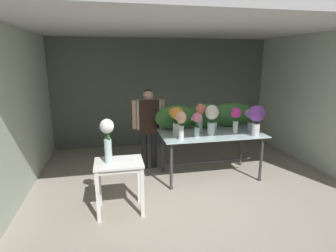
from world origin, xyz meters
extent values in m
plane|color=#9E9384|center=(0.00, 1.97, 0.00)|extent=(8.66, 8.66, 0.00)
cube|color=slate|center=(0.00, 3.94, 1.32)|extent=(5.50, 0.12, 2.65)
cube|color=silver|center=(-2.75, 1.97, 1.32)|extent=(0.12, 4.06, 2.65)
cube|color=silver|center=(2.75, 1.97, 1.32)|extent=(0.12, 4.06, 2.65)
cube|color=silver|center=(0.00, 1.97, 2.71)|extent=(5.62, 4.06, 0.12)
cube|color=#ADC7CB|center=(0.46, 1.69, 0.84)|extent=(1.85, 0.97, 0.02)
cylinder|color=#38383D|center=(-0.36, 1.31, 0.41)|extent=(0.05, 0.05, 0.83)
sphere|color=#38383D|center=(-0.36, 1.31, 0.03)|extent=(0.07, 0.07, 0.07)
cylinder|color=#38383D|center=(1.29, 1.31, 0.41)|extent=(0.05, 0.05, 0.83)
sphere|color=#38383D|center=(1.29, 1.31, 0.03)|extent=(0.07, 0.07, 0.07)
cylinder|color=#38383D|center=(-0.36, 2.07, 0.41)|extent=(0.05, 0.05, 0.83)
sphere|color=#38383D|center=(-0.36, 2.07, 0.03)|extent=(0.07, 0.07, 0.07)
cylinder|color=#38383D|center=(1.29, 2.07, 0.41)|extent=(0.05, 0.05, 0.83)
sphere|color=#38383D|center=(1.29, 2.07, 0.03)|extent=(0.07, 0.07, 0.07)
cylinder|color=#38383D|center=(0.46, 1.69, 0.29)|extent=(1.65, 0.03, 0.03)
cube|color=white|center=(-1.22, 0.80, 0.74)|extent=(0.67, 0.51, 0.03)
cube|color=white|center=(-1.22, 0.80, 0.70)|extent=(0.61, 0.45, 0.06)
cube|color=white|center=(-1.52, 0.59, 0.36)|extent=(0.05, 0.05, 0.73)
cube|color=white|center=(-0.93, 0.59, 0.36)|extent=(0.05, 0.05, 0.73)
cube|color=white|center=(-1.52, 1.01, 0.36)|extent=(0.05, 0.05, 0.73)
cube|color=white|center=(-0.93, 1.01, 0.36)|extent=(0.05, 0.05, 0.73)
cylinder|color=#232328|center=(-0.69, 2.33, 0.41)|extent=(0.12, 0.12, 0.83)
cylinder|color=#232328|center=(-0.49, 2.33, 0.41)|extent=(0.12, 0.12, 0.83)
cube|color=silver|center=(-0.59, 2.33, 1.11)|extent=(0.45, 0.22, 0.55)
cube|color=black|center=(-0.59, 2.21, 1.07)|extent=(0.39, 0.02, 0.67)
cylinder|color=#D8AD8E|center=(-0.86, 2.33, 1.11)|extent=(0.09, 0.09, 0.55)
cylinder|color=#D8AD8E|center=(-0.32, 2.33, 1.11)|extent=(0.09, 0.09, 0.55)
sphere|color=#D8AD8E|center=(-0.59, 2.33, 1.47)|extent=(0.20, 0.20, 0.20)
ellipsoid|color=black|center=(-0.59, 2.35, 1.54)|extent=(0.15, 0.15, 0.09)
ellipsoid|color=#387033|center=(-0.11, 2.05, 1.08)|extent=(0.79, 0.31, 0.47)
ellipsoid|color=#387033|center=(0.50, 2.05, 1.09)|extent=(0.77, 0.30, 0.48)
ellipsoid|color=#387033|center=(1.03, 2.05, 1.08)|extent=(0.93, 0.26, 0.48)
cylinder|color=silver|center=(0.30, 1.84, 0.96)|extent=(0.10, 0.10, 0.23)
cylinder|color=#9EBCB2|center=(0.30, 1.84, 0.90)|extent=(0.09, 0.09, 0.10)
cylinder|color=#2D6028|center=(0.33, 1.84, 1.02)|extent=(0.01, 0.01, 0.34)
cylinder|color=#2D6028|center=(0.30, 1.86, 1.02)|extent=(0.01, 0.01, 0.34)
cylinder|color=#2D6028|center=(0.29, 1.84, 1.02)|extent=(0.01, 0.01, 0.34)
cylinder|color=#2D6028|center=(0.30, 1.82, 1.02)|extent=(0.01, 0.01, 0.34)
ellipsoid|color=#EF7A60|center=(0.30, 1.84, 1.26)|extent=(0.17, 0.17, 0.21)
sphere|color=#EF7A60|center=(0.26, 1.85, 1.27)|extent=(0.06, 0.06, 0.06)
sphere|color=#EF7A60|center=(0.36, 1.83, 1.29)|extent=(0.09, 0.09, 0.09)
ellipsoid|color=#477F3D|center=(0.32, 1.86, 1.09)|extent=(0.09, 0.11, 0.03)
cylinder|color=silver|center=(0.88, 1.56, 0.96)|extent=(0.10, 0.10, 0.22)
cylinder|color=#9EBCB2|center=(0.88, 1.56, 0.89)|extent=(0.09, 0.09, 0.09)
cylinder|color=#28562D|center=(0.90, 1.56, 1.01)|extent=(0.01, 0.01, 0.32)
cylinder|color=#28562D|center=(0.87, 1.58, 1.01)|extent=(0.01, 0.01, 0.32)
cylinder|color=#28562D|center=(0.87, 1.56, 1.01)|extent=(0.01, 0.01, 0.32)
cylinder|color=#28562D|center=(0.87, 1.54, 1.01)|extent=(0.01, 0.01, 0.32)
ellipsoid|color=#D1338E|center=(0.88, 1.56, 1.23)|extent=(0.17, 0.17, 0.18)
sphere|color=#D1338E|center=(0.81, 1.55, 1.20)|extent=(0.08, 0.08, 0.08)
sphere|color=#D1338E|center=(0.94, 1.58, 1.20)|extent=(0.07, 0.07, 0.07)
cylinder|color=silver|center=(0.14, 1.51, 0.93)|extent=(0.09, 0.09, 0.16)
cylinder|color=#9EBCB2|center=(0.14, 1.51, 0.88)|extent=(0.09, 0.09, 0.07)
cylinder|color=#477F3D|center=(0.15, 1.51, 0.99)|extent=(0.01, 0.01, 0.28)
cylinder|color=#477F3D|center=(0.14, 1.53, 0.99)|extent=(0.01, 0.01, 0.28)
cylinder|color=#477F3D|center=(0.13, 1.51, 0.99)|extent=(0.01, 0.01, 0.28)
cylinder|color=#477F3D|center=(0.14, 1.49, 0.99)|extent=(0.01, 0.01, 0.28)
ellipsoid|color=pink|center=(0.14, 1.51, 1.18)|extent=(0.18, 0.18, 0.16)
sphere|color=pink|center=(0.06, 1.54, 1.16)|extent=(0.07, 0.07, 0.07)
ellipsoid|color=#28562D|center=(0.15, 1.48, 1.03)|extent=(0.05, 0.10, 0.03)
cylinder|color=silver|center=(0.61, 1.89, 0.92)|extent=(0.09, 0.09, 0.14)
cylinder|color=#9EBCB2|center=(0.61, 1.89, 0.88)|extent=(0.09, 0.09, 0.06)
cylinder|color=#2D6028|center=(0.63, 1.89, 0.99)|extent=(0.01, 0.01, 0.27)
cylinder|color=#2D6028|center=(0.60, 1.91, 0.99)|extent=(0.01, 0.01, 0.27)
cylinder|color=#2D6028|center=(0.60, 1.87, 0.99)|extent=(0.01, 0.01, 0.27)
ellipsoid|color=#EFB2BC|center=(0.61, 1.89, 1.17)|extent=(0.15, 0.15, 0.15)
cylinder|color=silver|center=(0.41, 1.55, 0.96)|extent=(0.14, 0.14, 0.22)
cylinder|color=#9EBCB2|center=(0.41, 1.55, 0.89)|extent=(0.13, 0.13, 0.09)
cylinder|color=#28562D|center=(0.45, 1.55, 1.02)|extent=(0.01, 0.01, 0.32)
cylinder|color=#28562D|center=(0.42, 1.57, 1.02)|extent=(0.01, 0.01, 0.32)
cylinder|color=#28562D|center=(0.39, 1.54, 1.02)|extent=(0.01, 0.01, 0.32)
cylinder|color=#28562D|center=(0.42, 1.51, 1.02)|extent=(0.01, 0.01, 0.32)
ellipsoid|color=white|center=(0.41, 1.55, 1.25)|extent=(0.23, 0.23, 0.25)
sphere|color=white|center=(0.48, 1.54, 1.21)|extent=(0.09, 0.09, 0.09)
ellipsoid|color=#28562D|center=(0.38, 1.56, 1.09)|extent=(0.07, 0.11, 0.03)
cylinder|color=silver|center=(1.15, 1.34, 0.95)|extent=(0.14, 0.14, 0.22)
cylinder|color=#9EBCB2|center=(1.15, 1.34, 0.89)|extent=(0.13, 0.13, 0.09)
cylinder|color=#28562D|center=(1.17, 1.34, 1.01)|extent=(0.01, 0.01, 0.31)
cylinder|color=#28562D|center=(1.14, 1.38, 1.01)|extent=(0.01, 0.01, 0.31)
cylinder|color=#28562D|center=(1.13, 1.33, 1.01)|extent=(0.01, 0.01, 0.31)
ellipsoid|color=purple|center=(1.15, 1.34, 1.24)|extent=(0.29, 0.29, 0.27)
sphere|color=purple|center=(1.06, 1.36, 1.20)|extent=(0.08, 0.08, 0.08)
sphere|color=purple|center=(1.24, 1.31, 1.23)|extent=(0.12, 0.12, 0.12)
cylinder|color=silver|center=(-0.18, 1.69, 0.95)|extent=(0.14, 0.14, 0.21)
cylinder|color=#9EBCB2|center=(-0.18, 1.69, 0.89)|extent=(0.12, 0.12, 0.09)
cylinder|color=#2D6028|center=(-0.15, 1.70, 1.01)|extent=(0.01, 0.01, 0.31)
cylinder|color=#2D6028|center=(-0.19, 1.70, 1.01)|extent=(0.01, 0.01, 0.31)
cylinder|color=#2D6028|center=(-0.19, 1.67, 1.01)|extent=(0.01, 0.01, 0.31)
ellipsoid|color=orange|center=(-0.18, 1.69, 1.23)|extent=(0.24, 0.24, 0.22)
sphere|color=orange|center=(-0.26, 1.72, 1.26)|extent=(0.11, 0.11, 0.11)
sphere|color=orange|center=(-0.11, 1.67, 1.25)|extent=(0.07, 0.07, 0.07)
ellipsoid|color=#2D6028|center=(-0.17, 1.70, 1.07)|extent=(0.05, 0.10, 0.03)
cylinder|color=silver|center=(1.24, 1.67, 0.92)|extent=(0.12, 0.12, 0.16)
cylinder|color=#9EBCB2|center=(1.24, 1.67, 0.88)|extent=(0.11, 0.11, 0.07)
cylinder|color=#28562D|center=(1.26, 1.67, 0.99)|extent=(0.01, 0.01, 0.27)
cylinder|color=#28562D|center=(1.23, 1.70, 0.99)|extent=(0.01, 0.01, 0.27)
cylinder|color=#28562D|center=(1.21, 1.67, 0.99)|extent=(0.01, 0.01, 0.27)
cylinder|color=#28562D|center=(1.24, 1.65, 0.99)|extent=(0.01, 0.01, 0.27)
ellipsoid|color=#B28ED1|center=(1.24, 1.67, 1.18)|extent=(0.26, 0.26, 0.17)
sphere|color=#B28ED1|center=(1.33, 1.69, 1.18)|extent=(0.09, 0.09, 0.09)
ellipsoid|color=#477F3D|center=(1.27, 1.64, 1.02)|extent=(0.11, 0.08, 0.03)
cylinder|color=silver|center=(-0.17, 1.39, 0.96)|extent=(0.09, 0.09, 0.23)
cylinder|color=#9EBCB2|center=(-0.17, 1.39, 0.90)|extent=(0.09, 0.09, 0.10)
cylinder|color=#387033|center=(-0.16, 1.40, 1.01)|extent=(0.01, 0.01, 0.30)
cylinder|color=#387033|center=(-0.19, 1.41, 1.01)|extent=(0.01, 0.01, 0.30)
cylinder|color=#387033|center=(-0.18, 1.38, 1.01)|extent=(0.01, 0.01, 0.30)
ellipsoid|color=#F4B78E|center=(-0.17, 1.39, 1.22)|extent=(0.17, 0.17, 0.19)
sphere|color=#F4B78E|center=(-0.24, 1.41, 1.21)|extent=(0.08, 0.08, 0.08)
cylinder|color=silver|center=(-1.36, 0.80, 0.92)|extent=(0.10, 0.10, 0.33)
cylinder|color=#9EBCB2|center=(-1.36, 0.80, 0.83)|extent=(0.09, 0.09, 0.14)
cylinder|color=#477F3D|center=(-1.34, 0.81, 0.99)|extent=(0.01, 0.01, 0.45)
cylinder|color=#477F3D|center=(-1.36, 0.83, 0.99)|extent=(0.01, 0.01, 0.45)
cylinder|color=#477F3D|center=(-1.38, 0.80, 0.99)|extent=(0.01, 0.01, 0.45)
cylinder|color=#477F3D|center=(-1.35, 0.78, 0.99)|extent=(0.01, 0.01, 0.45)
ellipsoid|color=white|center=(-1.36, 0.80, 1.27)|extent=(0.19, 0.19, 0.20)
ellipsoid|color=#2D6028|center=(-1.34, 0.80, 1.11)|extent=(0.07, 0.11, 0.03)
camera|label=1|loc=(-1.28, -2.79, 2.13)|focal=28.84mm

